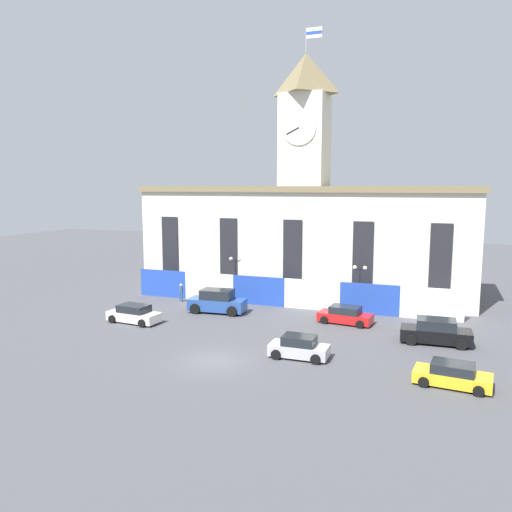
% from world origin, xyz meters
% --- Properties ---
extents(ground_plane, '(160.00, 160.00, 0.00)m').
position_xyz_m(ground_plane, '(0.00, 0.00, 0.00)').
color(ground_plane, '#4C4C51').
extents(civic_building, '(34.52, 8.85, 26.91)m').
position_xyz_m(civic_building, '(0.00, 22.32, 6.71)').
color(civic_building, silver).
rests_on(civic_building, ground).
extents(banner_fence, '(31.32, 0.12, 2.76)m').
position_xyz_m(banner_fence, '(0.00, 15.61, 1.38)').
color(banner_fence, '#2347B2').
rests_on(banner_fence, ground).
extents(street_lamp_center, '(1.26, 0.36, 4.41)m').
position_xyz_m(street_lamp_center, '(-5.28, 16.24, 3.26)').
color(street_lamp_center, black).
rests_on(street_lamp_center, ground).
extents(street_lamp_far_right, '(1.26, 0.36, 4.24)m').
position_xyz_m(street_lamp_far_right, '(6.84, 16.24, 3.15)').
color(street_lamp_far_right, black).
rests_on(street_lamp_far_right, ground).
extents(car_white_taxi, '(4.64, 2.45, 1.50)m').
position_xyz_m(car_white_taxi, '(-10.26, 6.19, 0.69)').
color(car_white_taxi, white).
rests_on(car_white_taxi, ground).
extents(car_yellow_coupe, '(4.37, 2.48, 1.35)m').
position_xyz_m(car_yellow_coupe, '(14.43, 0.98, 0.63)').
color(car_yellow_coupe, yellow).
rests_on(car_yellow_coupe, ground).
extents(car_blue_van, '(5.24, 2.70, 2.10)m').
position_xyz_m(car_blue_van, '(-5.13, 11.62, 0.96)').
color(car_blue_van, '#284C99').
rests_on(car_blue_van, ground).
extents(car_silver_hatch, '(3.90, 2.01, 1.50)m').
position_xyz_m(car_silver_hatch, '(4.98, 2.54, 0.69)').
color(car_silver_hatch, '#B7B7BC').
rests_on(car_silver_hatch, ground).
extents(car_black_suv, '(4.96, 2.50, 1.80)m').
position_xyz_m(car_black_suv, '(13.46, 8.93, 0.83)').
color(car_black_suv, black).
rests_on(car_black_suv, ground).
extents(car_red_sedan, '(4.58, 2.53, 1.45)m').
position_xyz_m(car_red_sedan, '(6.35, 12.00, 0.67)').
color(car_red_sedan, red).
rests_on(car_red_sedan, ground).
extents(pedestrian, '(0.54, 0.54, 1.79)m').
position_xyz_m(pedestrian, '(-10.28, 14.34, 0.98)').
color(pedestrian, '#33567A').
rests_on(pedestrian, ground).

